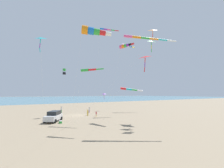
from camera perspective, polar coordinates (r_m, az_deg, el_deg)
name	(u,v)px	position (r m, az deg, el deg)	size (l,w,h in m)	color
ground_plane	(75,115)	(34.84, -14.39, -12.03)	(600.00, 600.00, 0.00)	gray
ocean_water_strip	(32,98)	(198.16, -29.19, -4.95)	(240.00, 600.00, 0.01)	teal
parked_car	(54,116)	(28.46, -22.21, -11.76)	(4.63, 3.85, 1.85)	silver
cooler_box	(60,122)	(26.48, -19.86, -14.04)	(0.62, 0.42, 0.42)	green
person_adult_flyer	(61,109)	(40.82, -19.56, -9.37)	(0.59, 0.64, 1.78)	#3D7F51
person_child_green_jacket	(89,109)	(38.96, -9.10, -9.99)	(0.50, 0.55, 1.56)	#8E6B9E
person_child_grey_jacket	(88,112)	(33.88, -9.66, -11.01)	(0.45, 0.50, 1.42)	gold
person_bystander_far	(96,114)	(32.09, -6.32, -11.71)	(0.40, 0.35, 1.14)	gold
kite_windsock_white_trailing	(125,46)	(32.42, 5.17, 14.90)	(5.14, 13.50, 15.89)	#EF4C93
kite_delta_long_streamer_right	(151,42)	(27.69, 15.41, 15.89)	(6.93, 12.59, 14.66)	green
kite_windsock_small_distant	(89,70)	(21.11, -9.23, 5.55)	(6.11, 2.67, 8.61)	green
kite_windsock_teal_far_right	(128,89)	(41.35, 6.53, -2.07)	(3.92, 14.63, 6.93)	red
kite_box_green_low_center	(64,72)	(36.06, -18.48, 4.70)	(6.62, 1.40, 10.98)	green
kite_delta_long_streamer_left	(104,94)	(44.17, -3.21, -4.02)	(4.26, 9.50, 5.19)	purple
kite_windsock_checkered_midright	(93,31)	(15.91, -7.70, 20.09)	(11.42, 3.07, 11.98)	orange
kite_windsock_black_fish_shape	(107,30)	(33.60, -2.18, 20.82)	(10.10, 2.92, 19.66)	blue
kite_delta_rainbow_low_near	(145,57)	(29.94, 13.01, 10.31)	(10.53, 10.46, 12.73)	red
kite_windsock_red_high_left	(142,38)	(23.81, 11.98, 17.55)	(14.30, 6.57, 14.25)	#EF4C93
kite_delta_striped_overhead	(153,31)	(32.26, 15.90, 19.79)	(7.79, 8.96, 18.28)	orange
kite_windsock_yellow_midlevel	(126,46)	(40.91, 5.69, 14.94)	(6.92, 11.53, 18.70)	purple
kite_delta_blue_topmost	(40,39)	(16.02, -26.60, 15.64)	(9.66, 2.31, 10.49)	#1EB7C6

